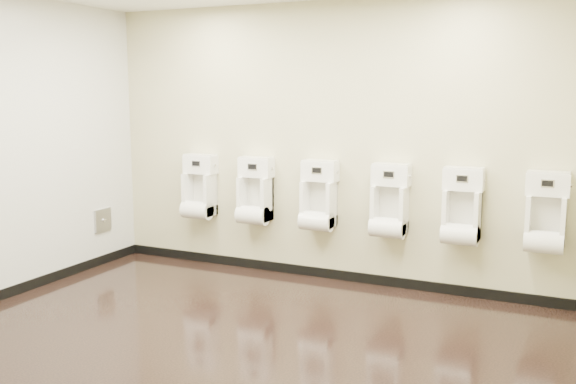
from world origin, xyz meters
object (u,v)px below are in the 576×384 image
object	(u,v)px
urinal_0	(199,192)
urinal_4	(462,212)
urinal_1	(255,196)
urinal_5	(546,219)
access_panel	(103,220)
urinal_3	(389,206)
urinal_2	(318,201)

from	to	relation	value
urinal_0	urinal_4	bearing A→B (deg)	0.00
urinal_1	urinal_4	world-z (taller)	same
urinal_0	urinal_5	world-z (taller)	same
access_panel	urinal_4	bearing A→B (deg)	6.37
access_panel	urinal_1	size ratio (longest dim) A/B	0.36
urinal_3	urinal_5	distance (m)	1.39
urinal_2	urinal_3	size ratio (longest dim) A/B	1.00
urinal_4	urinal_5	world-z (taller)	same
urinal_0	urinal_3	xyz separation A→B (m)	(2.15, 0.00, 0.00)
access_panel	urinal_4	world-z (taller)	urinal_4
access_panel	urinal_2	distance (m)	2.47
urinal_0	urinal_1	bearing A→B (deg)	0.00
urinal_0	urinal_3	distance (m)	2.15
urinal_2	access_panel	bearing A→B (deg)	-169.96
urinal_3	urinal_4	xyz separation A→B (m)	(0.68, 0.00, 0.00)
urinal_5	urinal_1	bearing A→B (deg)	180.00
urinal_0	urinal_1	size ratio (longest dim) A/B	1.00
urinal_5	urinal_2	bearing A→B (deg)	180.00
urinal_2	urinal_4	xyz separation A→B (m)	(1.41, 0.00, 0.00)
urinal_4	urinal_2	bearing A→B (deg)	180.00
access_panel	urinal_5	size ratio (longest dim) A/B	0.36
access_panel	urinal_4	size ratio (longest dim) A/B	0.36
urinal_0	urinal_1	world-z (taller)	same
urinal_3	urinal_5	size ratio (longest dim) A/B	1.00
urinal_4	urinal_5	size ratio (longest dim) A/B	1.00
urinal_0	urinal_1	xyz separation A→B (m)	(0.69, 0.00, 0.00)
access_panel	urinal_1	bearing A→B (deg)	14.19
urinal_2	urinal_3	xyz separation A→B (m)	(0.73, 0.00, 0.00)
access_panel	urinal_3	bearing A→B (deg)	7.73
urinal_1	urinal_0	bearing A→B (deg)	180.00
urinal_1	urinal_2	distance (m)	0.72
urinal_1	urinal_4	distance (m)	2.14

